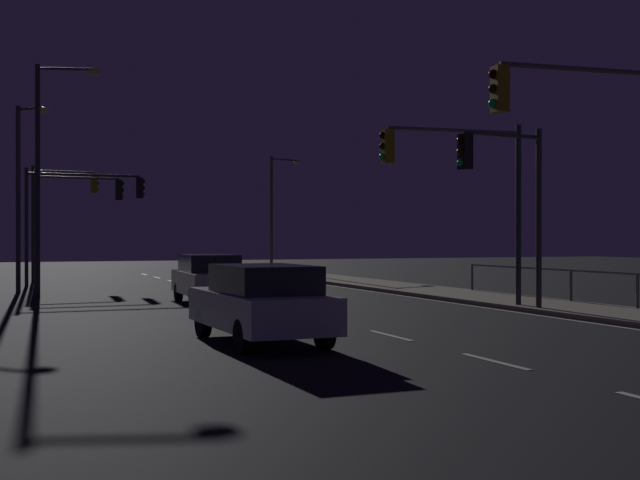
{
  "coord_description": "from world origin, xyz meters",
  "views": [
    {
      "loc": [
        -7.87,
        -3.0,
        2.11
      ],
      "look_at": [
        1.67,
        21.46,
        2.04
      ],
      "focal_mm": 46.46,
      "sensor_mm": 36.0,
      "label": 1
    }
  ],
  "objects_px": {
    "traffic_light_near_left": "(459,175)",
    "traffic_light_far_right": "(76,205)",
    "traffic_light_near_right": "(607,137)",
    "street_lamp_mid_block": "(47,158)",
    "traffic_light_overhead_east": "(61,201)",
    "street_lamp_median": "(277,201)",
    "traffic_light_mid_right": "(81,202)",
    "traffic_light_far_left": "(505,182)",
    "car": "(261,302)",
    "car_oncoming": "(210,278)",
    "street_lamp_far_end": "(22,181)"
  },
  "relations": [
    {
      "from": "traffic_light_mid_right",
      "to": "traffic_light_far_left",
      "type": "bearing_deg",
      "value": -63.09
    },
    {
      "from": "traffic_light_near_left",
      "to": "street_lamp_far_end",
      "type": "height_order",
      "value": "street_lamp_far_end"
    },
    {
      "from": "traffic_light_far_left",
      "to": "street_lamp_far_end",
      "type": "xyz_separation_m",
      "value": [
        -12.13,
        14.3,
        0.64
      ]
    },
    {
      "from": "traffic_light_near_left",
      "to": "traffic_light_overhead_east",
      "type": "distance_m",
      "value": 23.57
    },
    {
      "from": "traffic_light_far_left",
      "to": "traffic_light_far_right",
      "type": "height_order",
      "value": "traffic_light_far_left"
    },
    {
      "from": "car_oncoming",
      "to": "traffic_light_far_left",
      "type": "relative_size",
      "value": 0.88
    },
    {
      "from": "car",
      "to": "traffic_light_overhead_east",
      "type": "bearing_deg",
      "value": 94.34
    },
    {
      "from": "traffic_light_mid_right",
      "to": "traffic_light_far_right",
      "type": "xyz_separation_m",
      "value": [
        -0.1,
        1.43,
        -0.08
      ]
    },
    {
      "from": "street_lamp_far_end",
      "to": "car_oncoming",
      "type": "bearing_deg",
      "value": -53.98
    },
    {
      "from": "car_oncoming",
      "to": "traffic_light_near_left",
      "type": "xyz_separation_m",
      "value": [
        6.0,
        -5.39,
        3.09
      ]
    },
    {
      "from": "traffic_light_mid_right",
      "to": "traffic_light_near_right",
      "type": "relative_size",
      "value": 0.9
    },
    {
      "from": "street_lamp_median",
      "to": "street_lamp_mid_block",
      "type": "xyz_separation_m",
      "value": [
        -14.11,
        -15.97,
        0.68
      ]
    },
    {
      "from": "traffic_light_far_right",
      "to": "street_lamp_mid_block",
      "type": "bearing_deg",
      "value": -102.14
    },
    {
      "from": "traffic_light_far_left",
      "to": "street_lamp_median",
      "type": "relative_size",
      "value": 0.73
    },
    {
      "from": "traffic_light_near_left",
      "to": "traffic_light_far_right",
      "type": "height_order",
      "value": "traffic_light_near_left"
    },
    {
      "from": "traffic_light_near_left",
      "to": "street_lamp_far_end",
      "type": "distance_m",
      "value": 17.32
    },
    {
      "from": "traffic_light_overhead_east",
      "to": "street_lamp_median",
      "type": "relative_size",
      "value": 0.81
    },
    {
      "from": "car",
      "to": "street_lamp_median",
      "type": "bearing_deg",
      "value": 71.15
    },
    {
      "from": "car_oncoming",
      "to": "traffic_light_near_right",
      "type": "relative_size",
      "value": 0.77
    },
    {
      "from": "traffic_light_mid_right",
      "to": "traffic_light_overhead_east",
      "type": "height_order",
      "value": "traffic_light_overhead_east"
    },
    {
      "from": "traffic_light_mid_right",
      "to": "traffic_light_overhead_east",
      "type": "relative_size",
      "value": 0.93
    },
    {
      "from": "street_lamp_mid_block",
      "to": "traffic_light_near_left",
      "type": "bearing_deg",
      "value": -45.95
    },
    {
      "from": "traffic_light_near_right",
      "to": "traffic_light_far_left",
      "type": "distance_m",
      "value": 5.21
    },
    {
      "from": "street_lamp_median",
      "to": "car_oncoming",
      "type": "bearing_deg",
      "value": -113.54
    },
    {
      "from": "traffic_light_mid_right",
      "to": "traffic_light_near_right",
      "type": "bearing_deg",
      "value": -70.0
    },
    {
      "from": "traffic_light_near_right",
      "to": "street_lamp_median",
      "type": "height_order",
      "value": "street_lamp_median"
    },
    {
      "from": "car",
      "to": "traffic_light_overhead_east",
      "type": "xyz_separation_m",
      "value": [
        -2.01,
        26.47,
        3.08
      ]
    },
    {
      "from": "car_oncoming",
      "to": "street_lamp_mid_block",
      "type": "height_order",
      "value": "street_lamp_mid_block"
    },
    {
      "from": "car_oncoming",
      "to": "traffic_light_mid_right",
      "type": "distance_m",
      "value": 12.71
    },
    {
      "from": "car_oncoming",
      "to": "street_lamp_median",
      "type": "bearing_deg",
      "value": 66.46
    },
    {
      "from": "car",
      "to": "traffic_light_far_left",
      "type": "height_order",
      "value": "traffic_light_far_left"
    },
    {
      "from": "traffic_light_near_right",
      "to": "street_lamp_median",
      "type": "bearing_deg",
      "value": 83.81
    },
    {
      "from": "traffic_light_overhead_east",
      "to": "traffic_light_far_right",
      "type": "distance_m",
      "value": 2.79
    },
    {
      "from": "traffic_light_mid_right",
      "to": "traffic_light_near_right",
      "type": "xyz_separation_m",
      "value": [
        8.69,
        -23.88,
        0.55
      ]
    },
    {
      "from": "traffic_light_near_right",
      "to": "street_lamp_far_end",
      "type": "bearing_deg",
      "value": 120.18
    },
    {
      "from": "traffic_light_near_left",
      "to": "street_lamp_mid_block",
      "type": "relative_size",
      "value": 0.63
    },
    {
      "from": "traffic_light_overhead_east",
      "to": "street_lamp_mid_block",
      "type": "bearing_deg",
      "value": -96.55
    },
    {
      "from": "street_lamp_median",
      "to": "street_lamp_mid_block",
      "type": "relative_size",
      "value": 0.82
    },
    {
      "from": "traffic_light_overhead_east",
      "to": "street_lamp_mid_block",
      "type": "xyz_separation_m",
      "value": [
        -1.21,
        -10.53,
        1.13
      ]
    },
    {
      "from": "car",
      "to": "traffic_light_near_right",
      "type": "bearing_deg",
      "value": -12.2
    },
    {
      "from": "traffic_light_far_left",
      "to": "traffic_light_far_right",
      "type": "distance_m",
      "value": 22.39
    },
    {
      "from": "car_oncoming",
      "to": "traffic_light_far_right",
      "type": "xyz_separation_m",
      "value": [
        -3.01,
        13.46,
        2.81
      ]
    },
    {
      "from": "traffic_light_near_left",
      "to": "street_lamp_mid_block",
      "type": "height_order",
      "value": "street_lamp_mid_block"
    },
    {
      "from": "traffic_light_near_right",
      "to": "traffic_light_near_left",
      "type": "bearing_deg",
      "value": 88.1
    },
    {
      "from": "car_oncoming",
      "to": "street_lamp_far_end",
      "type": "height_order",
      "value": "street_lamp_far_end"
    },
    {
      "from": "street_lamp_mid_block",
      "to": "street_lamp_far_end",
      "type": "xyz_separation_m",
      "value": [
        -0.81,
        1.9,
        -0.74
      ]
    },
    {
      "from": "traffic_light_mid_right",
      "to": "traffic_light_far_left",
      "type": "distance_m",
      "value": 21.06
    },
    {
      "from": "traffic_light_far_right",
      "to": "street_lamp_median",
      "type": "xyz_separation_m",
      "value": [
        12.43,
        8.17,
        0.72
      ]
    },
    {
      "from": "traffic_light_near_left",
      "to": "traffic_light_mid_right",
      "type": "relative_size",
      "value": 1.02
    },
    {
      "from": "traffic_light_near_right",
      "to": "street_lamp_mid_block",
      "type": "xyz_separation_m",
      "value": [
        -10.47,
        17.51,
        0.76
      ]
    }
  ]
}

